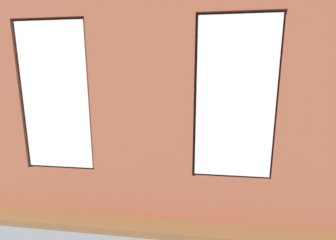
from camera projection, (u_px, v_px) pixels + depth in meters
name	position (u px, v px, depth m)	size (l,w,h in m)	color
ground_plane	(168.00, 154.00, 5.97)	(6.42, 6.24, 0.10)	brown
brick_wall_with_windows	(141.00, 98.00, 2.97)	(5.82, 0.30, 3.42)	#9E5138
white_wall_right	(57.00, 87.00, 5.79)	(0.10, 5.24, 3.42)	silver
couch_by_window	(116.00, 172.00, 3.94)	(1.90, 0.87, 0.80)	black
couch_left	(256.00, 145.00, 5.52)	(0.96, 1.85, 0.80)	black
coffee_table	(175.00, 139.00, 5.89)	(1.53, 0.89, 0.41)	#A87547
cup_ceramic	(192.00, 135.00, 5.97)	(0.07, 0.07, 0.09)	#4C4C51
candle_jar	(175.00, 135.00, 5.87)	(0.08, 0.08, 0.13)	#B7333D
table_plant_small	(168.00, 132.00, 5.99)	(0.15, 0.15, 0.25)	brown
remote_gray	(157.00, 138.00, 5.81)	(0.05, 0.17, 0.02)	#59595B
remote_black	(179.00, 139.00, 5.74)	(0.05, 0.17, 0.02)	black
media_console	(76.00, 140.00, 6.20)	(1.22, 0.42, 0.54)	black
tv_flatscreen	(74.00, 117.00, 6.08)	(1.14, 0.20, 0.75)	black
papasan_chair	(174.00, 122.00, 7.93)	(1.01, 1.01, 0.66)	olive
potted_plant_by_left_couch	(231.00, 127.00, 6.88)	(0.47, 0.47, 0.66)	#47423D
potted_plant_near_tv	(72.00, 134.00, 5.02)	(0.78, 0.80, 1.21)	#47423D
potted_plant_between_couches	(197.00, 150.00, 3.71)	(1.01, 0.95, 1.33)	beige
potted_plant_corner_far_left	(302.00, 178.00, 3.45)	(0.46, 0.46, 0.70)	#47423D
potted_plant_corner_near_left	(245.00, 109.00, 7.56)	(0.96, 0.92, 1.47)	#47423D
potted_plant_foreground_right	(113.00, 115.00, 8.13)	(0.59, 0.59, 0.95)	beige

